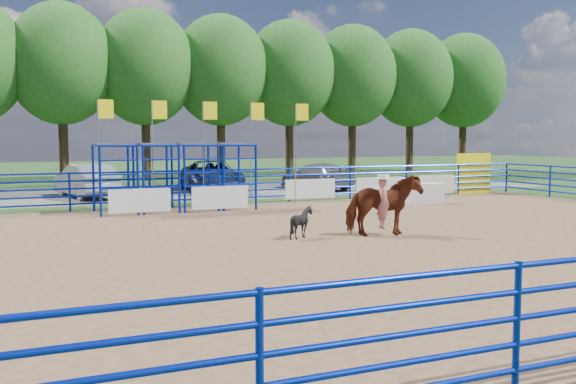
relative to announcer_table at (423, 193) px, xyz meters
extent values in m
plane|color=#2D4F1F|center=(-7.86, -7.06, -0.45)|extent=(120.00, 120.00, 0.00)
cube|color=#896544|center=(-7.86, -7.06, -0.44)|extent=(30.00, 20.00, 0.02)
cube|color=slate|center=(-7.86, 9.94, -0.44)|extent=(40.00, 10.00, 0.01)
cube|color=white|center=(0.00, 0.00, 0.00)|extent=(1.71, 1.01, 0.85)
imported|color=maroon|center=(-6.22, -6.86, 0.45)|extent=(2.21, 1.28, 1.75)
imported|color=#AC1B18|center=(-6.22, -6.86, 1.23)|extent=(0.43, 0.58, 1.45)
cylinder|color=white|center=(-6.22, -6.86, 1.98)|extent=(0.54, 0.54, 0.12)
imported|color=black|center=(-8.49, -6.27, 0.02)|extent=(0.93, 0.86, 0.89)
imported|color=gray|center=(-12.68, 8.43, 0.35)|extent=(2.62, 5.00, 1.57)
imported|color=#141934|center=(-6.47, 9.15, 0.36)|extent=(3.38, 6.04, 1.60)
imported|color=#5B5B5D|center=(-0.84, 8.46, 0.26)|extent=(2.94, 5.10, 1.39)
cube|color=white|center=(-11.66, 0.71, 0.10)|extent=(2.20, 0.04, 0.85)
cube|color=white|center=(-8.66, 0.71, 0.10)|extent=(2.20, 0.04, 0.85)
cube|color=white|center=(-3.86, 2.90, 0.10)|extent=(2.40, 0.04, 0.85)
cube|color=white|center=(-0.36, 2.90, 0.10)|extent=(2.40, 0.04, 0.85)
cube|color=beige|center=(2.64, 2.90, 0.10)|extent=(2.40, 0.04, 0.90)
cube|color=#FFEE0D|center=(5.14, 3.04, 0.55)|extent=(2.00, 0.12, 2.00)
cylinder|color=#3F2B19|center=(-12.86, 18.94, 1.95)|extent=(0.56, 0.56, 4.80)
ellipsoid|color=#24561B|center=(-12.86, 18.94, 7.11)|extent=(6.40, 6.40, 7.36)
cylinder|color=#3F2B19|center=(-7.86, 18.94, 1.95)|extent=(0.56, 0.56, 4.80)
ellipsoid|color=#24561B|center=(-7.86, 18.94, 7.11)|extent=(6.40, 6.40, 7.36)
cylinder|color=#3F2B19|center=(-2.86, 18.94, 1.95)|extent=(0.56, 0.56, 4.80)
ellipsoid|color=#24561B|center=(-2.86, 18.94, 7.11)|extent=(6.40, 6.40, 7.36)
cylinder|color=#3F2B19|center=(2.14, 18.94, 1.95)|extent=(0.56, 0.56, 4.80)
ellipsoid|color=#24561B|center=(2.14, 18.94, 7.11)|extent=(6.40, 6.40, 7.36)
cylinder|color=#3F2B19|center=(7.14, 18.94, 1.95)|extent=(0.56, 0.56, 4.80)
ellipsoid|color=#24561B|center=(7.14, 18.94, 7.11)|extent=(6.40, 6.40, 7.36)
cylinder|color=#3F2B19|center=(12.14, 18.94, 1.95)|extent=(0.56, 0.56, 4.80)
ellipsoid|color=#24561B|center=(12.14, 18.94, 7.11)|extent=(6.40, 6.40, 7.36)
cylinder|color=#3F2B19|center=(17.14, 18.94, 1.95)|extent=(0.56, 0.56, 4.80)
ellipsoid|color=#24561B|center=(17.14, 18.94, 7.11)|extent=(6.40, 6.40, 7.36)
camera|label=1|loc=(-15.87, -22.33, 2.40)|focal=40.00mm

